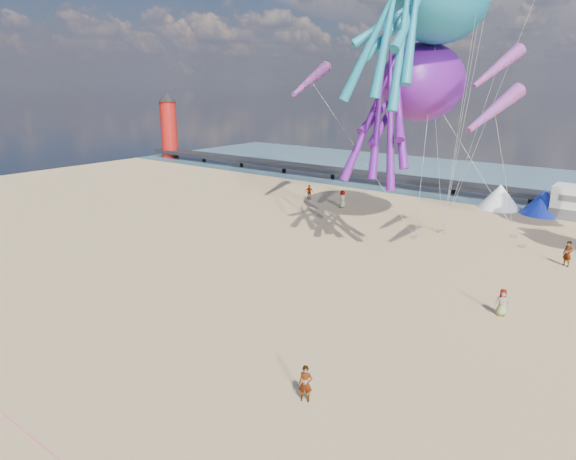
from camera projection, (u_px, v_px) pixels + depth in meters
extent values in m
plane|color=tan|center=(228.00, 417.00, 18.85)|extent=(120.00, 120.00, 0.00)
plane|color=#3D6274|center=(554.00, 187.00, 60.65)|extent=(120.00, 120.00, 0.00)
cube|color=black|center=(307.00, 167.00, 68.50)|extent=(60.00, 3.00, 0.50)
cylinder|color=#A5140F|center=(169.00, 130.00, 84.02)|extent=(2.60, 2.60, 9.00)
cone|color=white|center=(500.00, 196.00, 50.10)|extent=(4.00, 4.00, 2.40)
cone|color=#1933CC|center=(544.00, 202.00, 47.75)|extent=(4.00, 4.00, 2.40)
imported|color=tan|center=(306.00, 384.00, 19.65)|extent=(0.64, 0.54, 1.49)
imported|color=#7F6659|center=(502.00, 302.00, 26.96)|extent=(0.64, 0.54, 1.48)
imported|color=#7F6659|center=(309.00, 192.00, 54.07)|extent=(1.10, 1.15, 1.57)
imported|color=#7F6659|center=(568.00, 254.00, 34.22)|extent=(1.68, 1.15, 1.74)
imported|color=#7F6659|center=(343.00, 199.00, 50.44)|extent=(0.54, 0.71, 1.76)
cube|color=gray|center=(415.00, 237.00, 40.48)|extent=(0.50, 0.35, 0.22)
cube|color=gray|center=(524.00, 246.00, 38.32)|extent=(0.50, 0.35, 0.22)
cube|color=gray|center=(514.00, 237.00, 40.72)|extent=(0.50, 0.35, 0.22)
cube|color=gray|center=(442.00, 232.00, 41.97)|extent=(0.50, 0.35, 0.22)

